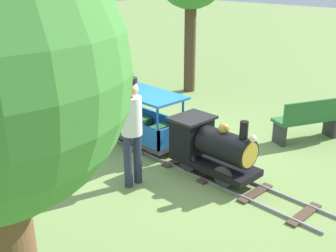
# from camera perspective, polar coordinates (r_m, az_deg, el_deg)

# --- Properties ---
(ground_plane) EXTENTS (60.00, 60.00, 0.00)m
(ground_plane) POSITION_cam_1_polar(r_m,az_deg,el_deg) (7.09, -0.29, -4.05)
(ground_plane) COLOR #75934C
(track) EXTENTS (0.69, 6.05, 0.04)m
(track) POSITION_cam_1_polar(r_m,az_deg,el_deg) (7.12, -0.63, -3.78)
(track) COLOR gray
(track) RESTS_ON ground_plane
(locomotive) EXTENTS (0.65, 1.45, 0.99)m
(locomotive) POSITION_cam_1_polar(r_m,az_deg,el_deg) (6.28, 5.94, -2.72)
(locomotive) COLOR black
(locomotive) RESTS_ON ground_plane
(passenger_car) EXTENTS (0.75, 2.35, 0.97)m
(passenger_car) POSITION_cam_1_polar(r_m,az_deg,el_deg) (7.60, -5.34, 1.05)
(passenger_car) COLOR #3F3F3F
(passenger_car) RESTS_ON ground_plane
(conductor_person) EXTENTS (0.30, 0.30, 1.62)m
(conductor_person) POSITION_cam_1_polar(r_m,az_deg,el_deg) (5.80, -5.07, 0.29)
(conductor_person) COLOR #282D47
(conductor_person) RESTS_ON ground_plane
(park_bench) EXTENTS (1.35, 0.89, 0.82)m
(park_bench) POSITION_cam_1_polar(r_m,az_deg,el_deg) (7.95, 18.92, 0.82)
(park_bench) COLOR #2D6B33
(park_bench) RESTS_ON ground_plane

